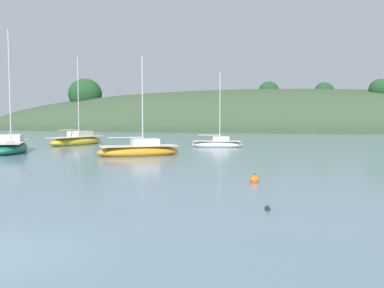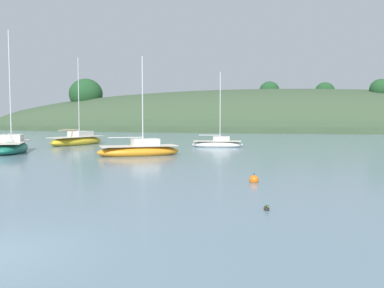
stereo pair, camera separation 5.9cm
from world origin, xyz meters
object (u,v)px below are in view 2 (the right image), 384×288
Objects in this scene: sailboat_red_portside at (11,147)px; mooring_buoy_channel at (254,180)px; duck_trailing at (267,208)px; sailboat_yellow_far at (218,144)px; sailboat_black_sloop at (139,150)px; sailboat_white_near at (77,141)px.

sailboat_red_portside reaches higher than mooring_buoy_channel.
mooring_buoy_channel reaches higher than duck_trailing.
sailboat_yellow_far is (16.92, 10.55, -0.12)m from sailboat_red_portside.
duck_trailing is at bearing -81.82° from mooring_buoy_channel.
sailboat_yellow_far is at bearing 31.94° from sailboat_red_portside.
sailboat_red_portside is 1.38× the size of sailboat_yellow_far.
mooring_buoy_channel is (10.07, -11.84, -0.28)m from sailboat_black_sloop.
sailboat_black_sloop is 12.25m from sailboat_red_portside.
sailboat_white_near is at bearing 136.29° from sailboat_black_sloop.
mooring_buoy_channel is at bearing 98.18° from duck_trailing.
sailboat_red_portside is 19.94m from sailboat_yellow_far.
sailboat_white_near is 16.37m from sailboat_yellow_far.
mooring_buoy_channel is (22.31, -12.23, -0.34)m from sailboat_red_portside.
sailboat_black_sloop is 16.17m from sailboat_white_near.
sailboat_black_sloop is 0.74× the size of sailboat_red_portside.
sailboat_white_near is at bearing 128.22° from duck_trailing.
sailboat_white_near reaches higher than sailboat_yellow_far.
sailboat_black_sloop is at bearing 121.89° from duck_trailing.
duck_trailing is (0.81, -5.65, -0.07)m from mooring_buoy_channel.
sailboat_yellow_far is (4.68, 10.93, -0.06)m from sailboat_black_sloop.
duck_trailing is (22.57, -28.67, -0.41)m from sailboat_white_near.
sailboat_red_portside reaches higher than duck_trailing.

